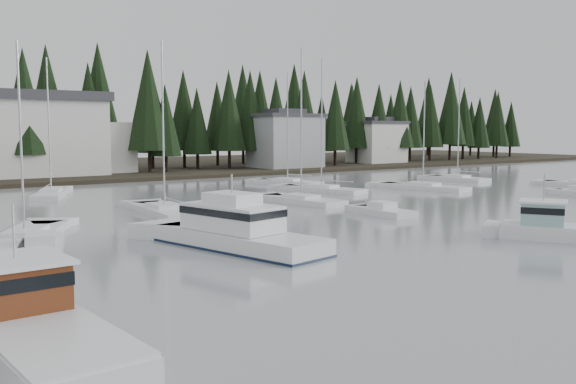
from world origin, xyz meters
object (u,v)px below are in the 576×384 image
lobster_boat_teal (564,231)px  sailboat_10 (288,184)px  sailboat_7 (321,191)px  runabout_1 (382,213)px  sailboat_1 (423,189)px  runabout_4 (42,250)px  harbor_inn (21,135)px  house_east_a (285,139)px  sailboat_8 (301,202)px  sailboat_9 (51,195)px  sailboat_3 (165,213)px  sailboat_4 (25,241)px  house_east_b (377,141)px  lobster_boat_brown (28,330)px  sailboat_11 (457,180)px  cabin_cruiser_center (237,235)px

lobster_boat_teal → sailboat_10: bearing=-42.6°
sailboat_7 → runabout_1: sailboat_7 is taller
sailboat_1 → runabout_4: 45.45m
harbor_inn → sailboat_1: bearing=-51.1°
house_east_a → runabout_4: (-50.51, -48.20, -4.77)m
house_east_a → sailboat_8: (-25.48, -38.05, -4.82)m
sailboat_1 → sailboat_9: sailboat_9 is taller
sailboat_10 → runabout_4: size_ratio=1.93×
sailboat_3 → sailboat_4: size_ratio=1.15×
sailboat_3 → sailboat_1: bearing=-81.3°
runabout_1 → runabout_4: size_ratio=0.79×
sailboat_3 → house_east_b: bearing=-51.8°
sailboat_1 → house_east_b: bearing=-49.3°
harbor_inn → sailboat_8: 44.84m
lobster_boat_brown → sailboat_10: 57.41m
sailboat_4 → sailboat_9: size_ratio=0.87×
sailboat_3 → harbor_inn: bearing=5.8°
sailboat_11 → sailboat_9: bearing=73.1°
house_east_a → lobster_boat_teal: bearing=-111.2°
harbor_inn → runabout_1: size_ratio=5.22×
sailboat_3 → sailboat_9: 18.67m
lobster_boat_brown → sailboat_7: sailboat_7 is taller
sailboat_1 → runabout_1: sailboat_1 is taller
sailboat_1 → lobster_boat_teal: bearing=135.5°
house_east_a → sailboat_10: (-15.36, -21.95, -4.82)m
sailboat_8 → sailboat_7: bearing=-54.5°
lobster_boat_brown → sailboat_3: (16.59, 26.03, -0.48)m
sailboat_3 → sailboat_10: 27.76m
house_east_a → sailboat_3: 53.85m
house_east_a → lobster_boat_teal: (-24.20, -62.34, -4.38)m
sailboat_11 → runabout_4: (-56.08, -18.22, 0.05)m
cabin_cruiser_center → sailboat_8: (15.93, 15.21, -0.63)m
lobster_boat_brown → runabout_1: 33.65m
sailboat_10 → lobster_boat_teal: bearing=150.0°
sailboat_4 → sailboat_7: (32.79, 13.07, 0.02)m
sailboat_10 → sailboat_4: bearing=104.8°
sailboat_9 → sailboat_11: sailboat_9 is taller
cabin_cruiser_center → sailboat_7: sailboat_7 is taller
sailboat_3 → sailboat_11: sailboat_3 is taller
harbor_inn → sailboat_3: sailboat_3 is taller
lobster_boat_teal → sailboat_10: size_ratio=0.60×
lobster_boat_brown → sailboat_8: bearing=-52.1°
sailboat_7 → sailboat_11: sailboat_7 is taller
runabout_4 → lobster_boat_teal: bearing=-100.5°
sailboat_8 → sailboat_11: 32.08m
sailboat_7 → sailboat_9: sailboat_7 is taller
cabin_cruiser_center → runabout_4: cabin_cruiser_center is taller
sailboat_1 → runabout_4: bearing=94.6°
sailboat_10 → runabout_1: size_ratio=2.43×
house_east_b → sailboat_11: sailboat_11 is taller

